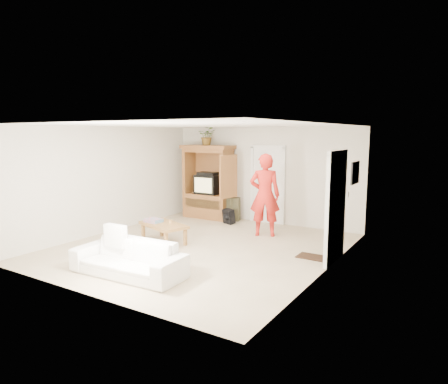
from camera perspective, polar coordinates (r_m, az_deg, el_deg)
The scene contains 19 objects.
floor at distance 8.69m, azimuth -3.40°, elevation -7.90°, with size 6.00×6.00×0.00m, color tan.
ceiling at distance 8.35m, azimuth -3.56°, elevation 9.50°, with size 6.00×6.00×0.00m, color white.
wall_back at distance 10.99m, azimuth 5.63°, elevation 2.41°, with size 5.50×5.50×0.00m, color silver.
wall_front at distance 6.26m, azimuth -19.61°, elevation -2.55°, with size 5.50×5.50×0.00m, color silver.
wall_left at distance 10.25m, azimuth -16.11°, elevation 1.70°, with size 6.00×6.00×0.00m, color silver.
wall_right at distance 7.20m, azimuth 14.67°, elevation -0.95°, with size 6.00×6.00×0.00m, color silver.
armoire at distance 11.53m, azimuth -2.19°, elevation 0.77°, with size 1.82×1.14×2.10m.
door_back at distance 10.93m, azimuth 6.24°, elevation 0.89°, with size 0.85×0.05×2.04m, color white.
doorway_right at distance 7.82m, azimuth 15.73°, elevation -2.35°, with size 0.05×0.90×2.04m, color black.
framed_picture at distance 8.99m, azimuth 18.24°, elevation 2.63°, with size 0.03×0.60×0.48m, color black.
doormat at distance 8.19m, azimuth 12.56°, elevation -9.04°, with size 0.60×0.40×0.02m, color #382316.
plant at distance 11.42m, azimuth -2.42°, elevation 8.01°, with size 0.47×0.41×0.52m, color #4C7238.
man at distance 9.50m, azimuth 5.85°, elevation -0.43°, with size 0.72×0.47×1.97m, color red.
sofa at distance 7.18m, azimuth -13.53°, elevation -9.16°, with size 2.05×0.80×0.60m, color white.
coffee_table at distance 9.06m, azimuth -8.64°, elevation -4.84°, with size 1.30×0.98×0.43m.
towel at distance 9.23m, azimuth -10.05°, elevation -4.02°, with size 0.38×0.28×0.08m, color #ED4F59.
candle at distance 8.98m, azimuth -7.66°, elevation -4.25°, with size 0.08×0.08×0.10m, color tan.
backpack_black at distance 10.83m, azimuth 0.67°, elevation -3.56°, with size 0.32×0.19×0.39m, color black, non-canonical shape.
backpack_olive at distance 11.22m, azimuth 1.35°, elevation -2.46°, with size 0.34×0.25×0.65m, color #47442B, non-canonical shape.
Camera 1 is at (4.84, -6.80, 2.43)m, focal length 32.00 mm.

